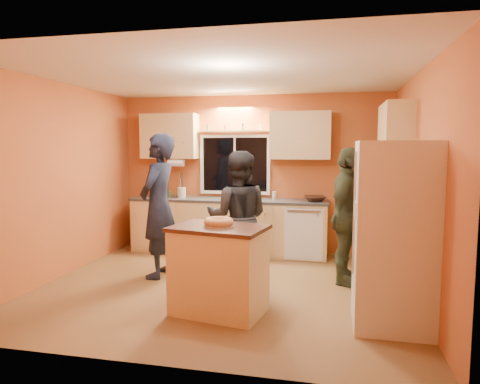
% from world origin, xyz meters
% --- Properties ---
extents(ground, '(4.50, 4.50, 0.00)m').
position_xyz_m(ground, '(0.00, 0.00, 0.00)').
color(ground, brown).
rests_on(ground, ground).
extents(room_shell, '(4.54, 4.04, 2.61)m').
position_xyz_m(room_shell, '(0.12, 0.41, 1.62)').
color(room_shell, '#B4632E').
rests_on(room_shell, ground).
extents(back_counter, '(4.23, 0.62, 0.90)m').
position_xyz_m(back_counter, '(0.01, 1.70, 0.45)').
color(back_counter, tan).
rests_on(back_counter, ground).
extents(right_counter, '(0.62, 1.84, 0.90)m').
position_xyz_m(right_counter, '(1.95, 0.50, 0.45)').
color(right_counter, tan).
rests_on(right_counter, ground).
extents(refrigerator, '(0.72, 0.70, 1.80)m').
position_xyz_m(refrigerator, '(1.89, -0.80, 0.90)').
color(refrigerator, silver).
rests_on(refrigerator, ground).
extents(island, '(1.06, 0.81, 0.93)m').
position_xyz_m(island, '(0.16, -0.82, 0.47)').
color(island, tan).
rests_on(island, ground).
extents(bundt_pastry, '(0.31, 0.31, 0.09)m').
position_xyz_m(bundt_pastry, '(0.16, -0.82, 0.97)').
color(bundt_pastry, tan).
rests_on(bundt_pastry, island).
extents(person_left, '(0.49, 0.72, 1.92)m').
position_xyz_m(person_left, '(-0.95, 0.26, 0.96)').
color(person_left, black).
rests_on(person_left, ground).
extents(person_center, '(0.89, 0.72, 1.69)m').
position_xyz_m(person_center, '(0.14, 0.21, 0.85)').
color(person_center, black).
rests_on(person_center, ground).
extents(person_right, '(0.67, 1.10, 1.74)m').
position_xyz_m(person_right, '(1.50, 0.47, 0.87)').
color(person_right, '#323723').
rests_on(person_right, ground).
extents(mixing_bowl, '(0.43, 0.43, 0.08)m').
position_xyz_m(mixing_bowl, '(1.06, 1.68, 0.94)').
color(mixing_bowl, '#321810').
rests_on(mixing_bowl, back_counter).
extents(utensil_crock, '(0.14, 0.14, 0.17)m').
position_xyz_m(utensil_crock, '(-1.15, 1.70, 0.99)').
color(utensil_crock, beige).
rests_on(utensil_crock, back_counter).
extents(potted_plant, '(0.36, 0.34, 0.32)m').
position_xyz_m(potted_plant, '(1.99, -0.30, 1.06)').
color(potted_plant, gray).
rests_on(potted_plant, right_counter).
extents(red_box, '(0.18, 0.15, 0.07)m').
position_xyz_m(red_box, '(1.93, 0.26, 0.94)').
color(red_box, maroon).
rests_on(red_box, right_counter).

